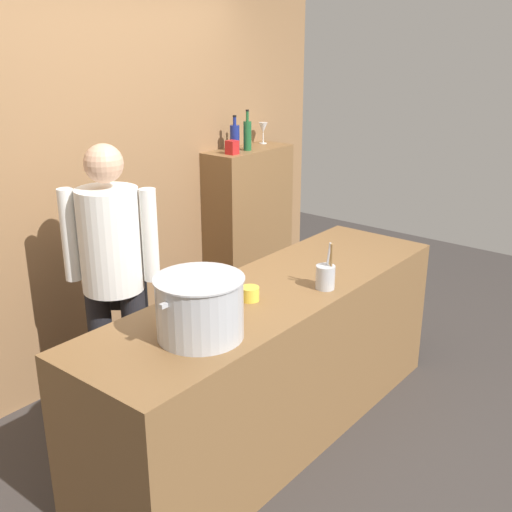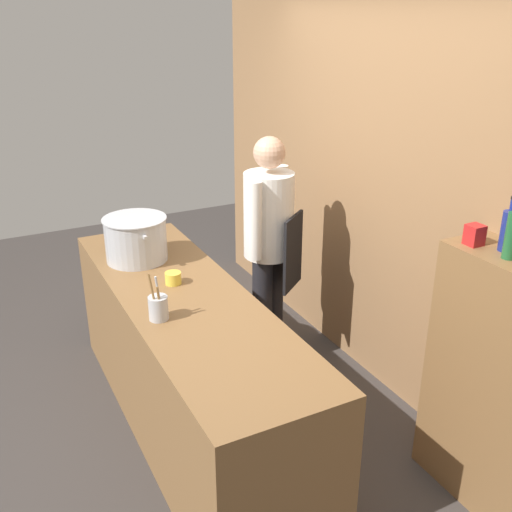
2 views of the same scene
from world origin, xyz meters
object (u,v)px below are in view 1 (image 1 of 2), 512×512
at_px(chef, 113,268).
at_px(butter_jar, 249,294).
at_px(spice_tin_red, 232,147).
at_px(wine_glass_short, 263,128).
at_px(wine_bottle_green, 247,135).
at_px(wine_bottle_cobalt, 235,137).
at_px(utensil_crock, 326,276).
at_px(stockpot_large, 200,307).

bearing_deg(chef, butter_jar, 159.74).
height_order(butter_jar, spice_tin_red, spice_tin_red).
bearing_deg(wine_glass_short, wine_bottle_green, -162.61).
bearing_deg(wine_bottle_cobalt, spice_tin_red, -147.34).
height_order(wine_glass_short, spice_tin_red, wine_glass_short).
bearing_deg(utensil_crock, spice_tin_red, 59.38).
relative_size(chef, wine_glass_short, 9.86).
height_order(butter_jar, wine_bottle_cobalt, wine_bottle_cobalt).
bearing_deg(chef, wine_glass_short, -114.90).
height_order(utensil_crock, spice_tin_red, spice_tin_red).
height_order(chef, utensil_crock, chef).
relative_size(wine_bottle_green, wine_glass_short, 1.81).
distance_m(chef, wine_glass_short, 2.06).
height_order(chef, stockpot_large, chef).
distance_m(utensil_crock, butter_jar, 0.44).
distance_m(wine_bottle_cobalt, wine_glass_short, 0.39).
height_order(chef, butter_jar, chef).
relative_size(utensil_crock, butter_jar, 2.74).
xyz_separation_m(butter_jar, wine_glass_short, (1.69, 1.24, 0.54)).
xyz_separation_m(utensil_crock, butter_jar, (-0.38, 0.22, -0.03)).
bearing_deg(wine_bottle_cobalt, wine_bottle_green, -41.23).
distance_m(stockpot_large, spice_tin_red, 2.06).
xyz_separation_m(butter_jar, spice_tin_red, (1.17, 1.13, 0.47)).
bearing_deg(spice_tin_red, butter_jar, -136.19).
xyz_separation_m(wine_bottle_cobalt, wine_glass_short, (0.39, 0.04, 0.02)).
height_order(stockpot_large, wine_bottle_cobalt, wine_bottle_cobalt).
bearing_deg(stockpot_large, wine_bottle_cobalt, 36.40).
relative_size(stockpot_large, butter_jar, 4.81).
bearing_deg(stockpot_large, utensil_crock, -9.11).
relative_size(butter_jar, wine_bottle_cobalt, 0.37).
distance_m(utensil_crock, wine_glass_short, 2.03).
bearing_deg(wine_bottle_green, stockpot_large, -146.07).
relative_size(chef, butter_jar, 17.13).
bearing_deg(stockpot_large, wine_glass_short, 31.77).
bearing_deg(butter_jar, wine_glass_short, 36.31).
relative_size(utensil_crock, spice_tin_red, 2.64).
bearing_deg(wine_bottle_cobalt, utensil_crock, -122.82).
bearing_deg(butter_jar, stockpot_large, -169.23).
bearing_deg(chef, wine_bottle_green, -115.72).
bearing_deg(stockpot_large, butter_jar, 10.77).
relative_size(stockpot_large, utensil_crock, 1.75).
relative_size(wine_bottle_cobalt, wine_bottle_green, 0.87).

